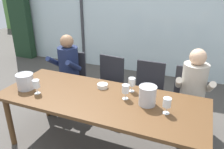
% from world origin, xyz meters
% --- Properties ---
extents(ground, '(14.00, 14.00, 0.00)m').
position_xyz_m(ground, '(0.00, 1.00, 0.00)').
color(ground, '#4C4742').
extents(window_glass_panel, '(7.60, 0.03, 2.60)m').
position_xyz_m(window_glass_panel, '(0.00, 2.66, 1.30)').
color(window_glass_panel, silver).
rests_on(window_glass_panel, ground).
extents(window_mullion_left, '(0.06, 0.06, 2.60)m').
position_xyz_m(window_mullion_left, '(-1.71, 2.64, 1.30)').
color(window_mullion_left, '#38383D').
rests_on(window_mullion_left, ground).
extents(hillside_vineyard, '(13.60, 2.40, 1.78)m').
position_xyz_m(hillside_vineyard, '(0.00, 6.25, 0.89)').
color(hillside_vineyard, '#568942').
rests_on(hillside_vineyard, ground).
extents(curtain_heavy_drape, '(0.56, 0.20, 2.60)m').
position_xyz_m(curtain_heavy_drape, '(-3.45, 2.48, 1.30)').
color(curtain_heavy_drape, '#1E3823').
rests_on(curtain_heavy_drape, ground).
extents(dining_table, '(2.40, 0.92, 0.74)m').
position_xyz_m(dining_table, '(0.00, 0.00, 0.67)').
color(dining_table, brown).
rests_on(dining_table, ground).
extents(chair_near_curtain, '(0.50, 0.50, 0.89)m').
position_xyz_m(chair_near_curtain, '(-0.94, 0.86, 0.52)').
color(chair_near_curtain, '#232328').
rests_on(chair_near_curtain, ground).
extents(chair_left_of_center, '(0.48, 0.48, 0.89)m').
position_xyz_m(chair_left_of_center, '(-0.29, 0.90, 0.52)').
color(chair_left_of_center, '#232328').
rests_on(chair_left_of_center, ground).
extents(chair_center, '(0.45, 0.45, 0.89)m').
position_xyz_m(chair_center, '(0.35, 0.90, 0.52)').
color(chair_center, '#232328').
rests_on(chair_center, ground).
extents(chair_right_of_center, '(0.45, 0.45, 0.89)m').
position_xyz_m(chair_right_of_center, '(0.92, 0.90, 0.52)').
color(chair_right_of_center, '#232328').
rests_on(chair_right_of_center, ground).
extents(person_navy_polo, '(0.48, 0.63, 1.21)m').
position_xyz_m(person_navy_polo, '(-0.96, 0.73, 0.69)').
color(person_navy_polo, '#192347').
rests_on(person_navy_polo, ground).
extents(person_beige_jumper, '(0.49, 0.63, 1.21)m').
position_xyz_m(person_beige_jumper, '(0.97, 0.73, 0.69)').
color(person_beige_jumper, '#B7AD9E').
rests_on(person_beige_jumper, ground).
extents(ice_bucket_primary, '(0.20, 0.20, 0.22)m').
position_xyz_m(ice_bucket_primary, '(0.53, 0.06, 0.85)').
color(ice_bucket_primary, '#B7B7BC').
rests_on(ice_bucket_primary, dining_table).
extents(ice_bucket_secondary, '(0.21, 0.21, 0.20)m').
position_xyz_m(ice_bucket_secondary, '(-0.95, -0.15, 0.84)').
color(ice_bucket_secondary, '#B7B7BC').
rests_on(ice_bucket_secondary, dining_table).
extents(tasting_bowl, '(0.13, 0.13, 0.05)m').
position_xyz_m(tasting_bowl, '(-0.08, 0.24, 0.76)').
color(tasting_bowl, silver).
rests_on(tasting_bowl, dining_table).
extents(wine_glass_by_left_taster, '(0.08, 0.08, 0.17)m').
position_xyz_m(wine_glass_by_left_taster, '(0.28, 0.29, 0.86)').
color(wine_glass_by_left_taster, silver).
rests_on(wine_glass_by_left_taster, dining_table).
extents(wine_glass_near_bucket, '(0.08, 0.08, 0.17)m').
position_xyz_m(wine_glass_near_bucket, '(0.76, -0.03, 0.85)').
color(wine_glass_near_bucket, silver).
rests_on(wine_glass_near_bucket, dining_table).
extents(wine_glass_center_pour, '(0.08, 0.08, 0.17)m').
position_xyz_m(wine_glass_center_pour, '(0.27, 0.09, 0.86)').
color(wine_glass_center_pour, silver).
rests_on(wine_glass_center_pour, dining_table).
extents(wine_glass_by_right_taster, '(0.08, 0.08, 0.17)m').
position_xyz_m(wine_glass_by_right_taster, '(-0.74, -0.20, 0.85)').
color(wine_glass_by_right_taster, silver).
rests_on(wine_glass_by_right_taster, dining_table).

